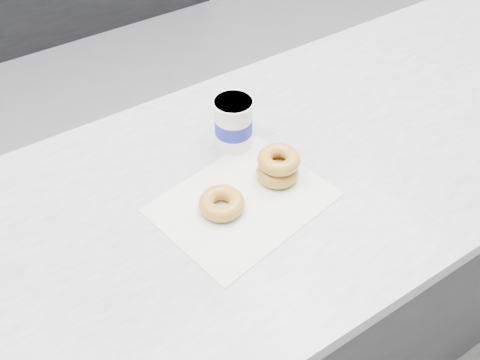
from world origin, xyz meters
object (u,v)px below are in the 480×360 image
at_px(counter, 269,287).
at_px(donut_stack, 278,166).
at_px(donut_single, 222,203).
at_px(coffee_cup, 233,123).

relative_size(counter, donut_stack, 23.69).
relative_size(donut_single, coffee_cup, 0.78).
bearing_deg(coffee_cup, donut_single, -127.45).
relative_size(donut_single, donut_stack, 0.73).
bearing_deg(counter, donut_stack, -120.09).
relative_size(donut_stack, coffee_cup, 1.07).
distance_m(donut_single, coffee_cup, 0.21).
bearing_deg(coffee_cup, donut_stack, -80.24).
bearing_deg(donut_stack, donut_single, -175.05).
relative_size(counter, donut_single, 32.61).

